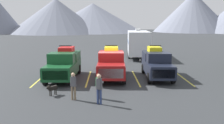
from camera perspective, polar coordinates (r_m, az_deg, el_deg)
ground_plane at (r=19.60m, az=0.08°, el=-4.12°), size 240.00×240.00×0.00m
pickup_truck_a at (r=20.19m, az=-11.28°, el=-0.43°), size 2.34×5.76×2.63m
pickup_truck_b at (r=20.01m, az=-0.19°, el=-0.23°), size 2.34×5.87×2.64m
pickup_truck_c at (r=20.47m, az=10.47°, el=-0.29°), size 2.16×5.52×2.63m
lot_stripe_a at (r=20.67m, az=-16.54°, el=-3.79°), size 0.12×5.50×0.01m
lot_stripe_b at (r=19.99m, az=-5.59°, el=-3.88°), size 0.12×5.50×0.01m
lot_stripe_c at (r=20.07m, az=5.69°, el=-3.83°), size 0.12×5.50×0.01m
lot_stripe_d at (r=20.91m, az=16.46°, el=-3.64°), size 0.12×5.50×0.01m
camper_trailer_a at (r=31.24m, az=6.20°, el=4.59°), size 3.03×8.09×3.68m
person_a at (r=14.55m, az=-9.11°, el=-5.23°), size 0.37×0.23×1.66m
person_b at (r=13.63m, az=-3.05°, el=-5.94°), size 0.36×0.29×1.74m
person_c at (r=14.65m, az=-3.24°, el=-5.28°), size 0.32×0.26×1.55m
dog at (r=15.76m, az=-14.14°, el=-6.02°), size 0.59×0.70×0.71m
mountain_ridge at (r=102.62m, az=6.51°, el=11.31°), size 136.44×49.91×17.93m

